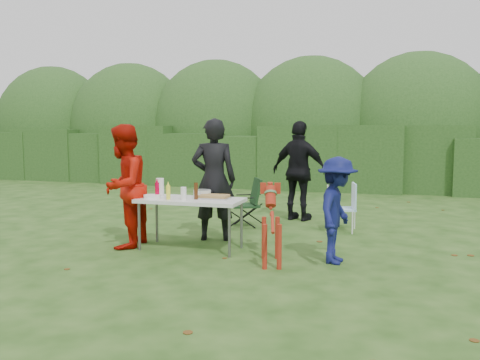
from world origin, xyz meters
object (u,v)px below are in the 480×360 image
(folding_table, at_px, (191,202))
(person_red_jacket, at_px, (124,186))
(person_black_puffy, at_px, (300,171))
(dog, at_px, (271,226))
(camping_chair, at_px, (245,202))
(person_cook, at_px, (214,180))
(mustard_bottle, at_px, (168,192))
(lawn_chair, at_px, (341,207))
(child, at_px, (337,210))
(ketchup_bottle, at_px, (157,190))
(beer_bottle, at_px, (196,191))
(paper_towel_roll, at_px, (160,187))

(folding_table, distance_m, person_red_jacket, 1.02)
(person_black_puffy, bearing_deg, dog, 109.18)
(person_red_jacket, xyz_separation_m, camping_chair, (1.26, 1.98, -0.47))
(person_cook, bearing_deg, person_red_jacket, 21.95)
(dog, bearing_deg, person_black_puffy, -11.51)
(person_red_jacket, xyz_separation_m, person_black_puffy, (2.06, 2.90, 0.04))
(camping_chair, distance_m, mustard_bottle, 2.10)
(person_red_jacket, relative_size, lawn_chair, 2.18)
(dog, bearing_deg, folding_table, 56.50)
(person_cook, relative_size, person_red_jacket, 1.05)
(mustard_bottle, bearing_deg, child, 0.99)
(person_cook, relative_size, person_black_puffy, 1.01)
(person_black_puffy, relative_size, child, 1.36)
(person_cook, bearing_deg, lawn_chair, -160.73)
(folding_table, bearing_deg, ketchup_bottle, -173.84)
(person_cook, xyz_separation_m, camping_chair, (0.16, 1.14, -0.51))
(folding_table, bearing_deg, child, -3.43)
(child, bearing_deg, lawn_chair, 10.00)
(folding_table, relative_size, beer_bottle, 6.25)
(person_black_puffy, distance_m, lawn_chair, 1.28)
(ketchup_bottle, bearing_deg, dog, -11.50)
(dog, bearing_deg, lawn_chair, -30.70)
(person_cook, distance_m, person_black_puffy, 2.27)
(child, distance_m, ketchup_bottle, 2.60)
(camping_chair, bearing_deg, mustard_bottle, 46.22)
(folding_table, bearing_deg, person_red_jacket, -170.82)
(person_red_jacket, distance_m, camping_chair, 2.39)
(folding_table, distance_m, mustard_bottle, 0.35)
(mustard_bottle, relative_size, paper_towel_roll, 0.77)
(person_red_jacket, distance_m, dog, 2.34)
(person_cook, height_order, dog, person_cook)
(child, relative_size, dog, 1.34)
(folding_table, xyz_separation_m, lawn_chair, (1.94, 1.96, -0.27))
(paper_towel_roll, bearing_deg, ketchup_bottle, -73.69)
(person_black_puffy, bearing_deg, person_red_jacket, 69.71)
(paper_towel_roll, bearing_deg, folding_table, -16.73)
(lawn_chair, bearing_deg, ketchup_bottle, 27.22)
(person_cook, distance_m, lawn_chair, 2.30)
(dog, relative_size, beer_bottle, 4.29)
(person_red_jacket, bearing_deg, camping_chair, 142.25)
(person_red_jacket, relative_size, paper_towel_roll, 6.94)
(child, xyz_separation_m, paper_towel_roll, (-2.66, 0.30, 0.18))
(beer_bottle, bearing_deg, folding_table, 156.17)
(folding_table, distance_m, dog, 1.38)
(mustard_bottle, xyz_separation_m, ketchup_bottle, (-0.23, 0.11, 0.01))
(folding_table, distance_m, paper_towel_roll, 0.62)
(ketchup_bottle, bearing_deg, camping_chair, 67.74)
(ketchup_bottle, bearing_deg, person_black_puffy, 60.62)
(person_red_jacket, bearing_deg, lawn_chair, 120.55)
(ketchup_bottle, bearing_deg, lawn_chair, 39.58)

